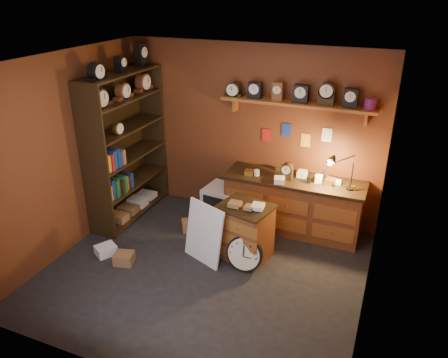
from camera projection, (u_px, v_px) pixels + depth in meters
floor at (205, 270)px, 5.76m from camera, size 4.00×4.00×0.00m
room_shell at (209, 146)px, 5.13m from camera, size 4.02×3.62×2.71m
shelving_unit at (124, 141)px, 6.69m from camera, size 0.47×1.60×2.58m
workbench at (293, 202)px, 6.53m from camera, size 2.05×0.66×1.36m
low_cabinet at (245, 229)px, 5.90m from camera, size 0.79×0.71×0.87m
big_round_clock at (244, 254)px, 5.69m from camera, size 0.49×0.16×0.50m
white_panel at (204, 259)px, 6.01m from camera, size 0.65×0.40×0.83m
mini_fridge at (222, 203)px, 6.94m from camera, size 0.57×0.59×0.54m
floor_box_a at (124, 258)px, 5.88m from camera, size 0.30×0.27×0.15m
floor_box_b at (106, 250)px, 6.08m from camera, size 0.33×0.34×0.13m
floor_box_c at (190, 225)px, 6.66m from camera, size 0.30×0.29×0.17m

